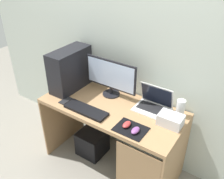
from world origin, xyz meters
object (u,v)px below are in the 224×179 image
subwoofer (92,142)px  laptop (154,104)px  monitor (111,77)px  mouse_right (135,130)px  keyboard (86,110)px  cell_phone (66,101)px  pc_tower (70,69)px  projector (171,120)px  mouse_left (127,125)px  speaker (180,108)px

subwoofer → laptop: bearing=15.2°
monitor → mouse_right: 0.63m
keyboard → mouse_right: bearing=-0.6°
subwoofer → cell_phone: bearing=-126.9°
pc_tower → cell_phone: size_ratio=3.56×
monitor → keyboard: bearing=-94.2°
pc_tower → projector: bearing=-0.1°
monitor → projector: 0.70m
laptop → cell_phone: size_ratio=2.41×
monitor → projector: size_ratio=2.76×
monitor → cell_phone: size_ratio=4.24×
pc_tower → monitor: (0.42, 0.11, -0.01)m
monitor → keyboard: monitor is taller
mouse_right → subwoofer: size_ratio=0.34×
keyboard → cell_phone: keyboard is taller
monitor → mouse_left: bearing=-40.8°
speaker → subwoofer: bearing=-167.0°
cell_phone → speaker: bearing=21.3°
laptop → mouse_right: size_ratio=3.27×
mouse_left → mouse_right: 0.10m
speaker → cell_phone: size_ratio=1.24×
speaker → cell_phone: speaker is taller
mouse_left → cell_phone: mouse_left is taller
monitor → mouse_left: 0.55m
monitor → speaker: bearing=4.0°
pc_tower → mouse_right: pc_tower is taller
pc_tower → laptop: (0.88, 0.13, -0.16)m
monitor → mouse_right: size_ratio=5.74×
cell_phone → laptop: bearing=25.4°
mouse_left → subwoofer: size_ratio=0.34×
laptop → keyboard: bearing=-142.2°
laptop → pc_tower: bearing=-171.7°
speaker → mouse_left: bearing=-128.4°
projector → mouse_left: projector is taller
speaker → subwoofer: (-0.85, -0.20, -0.68)m
monitor → laptop: 0.48m
speaker → laptop: bearing=-172.8°
monitor → mouse_right: bearing=-36.7°
pc_tower → mouse_left: pc_tower is taller
monitor → mouse_left: (0.39, -0.34, -0.18)m
pc_tower → mouse_left: 0.86m
subwoofer → mouse_left: bearing=-19.4°
laptop → subwoofer: (-0.61, -0.17, -0.65)m
laptop → speaker: laptop is taller
cell_phone → mouse_right: bearing=-1.8°
projector → cell_phone: (-0.97, -0.23, -0.04)m
monitor → mouse_right: monitor is taller
speaker → keyboard: 0.83m
pc_tower → projector: pc_tower is taller
laptop → keyboard: (-0.48, -0.38, -0.03)m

